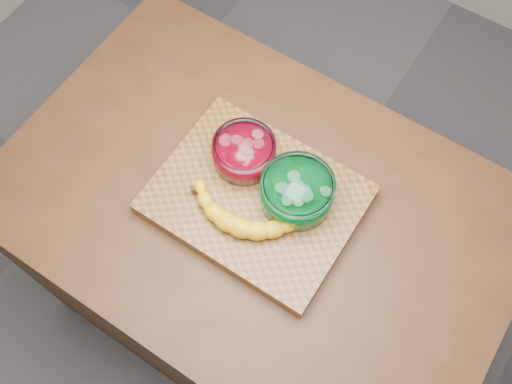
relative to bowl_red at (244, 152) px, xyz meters
The scene contains 6 objects.
ground 0.98m from the bowl_red, 40.85° to the right, with size 3.50×3.50×0.00m, color #535357.
counter 0.53m from the bowl_red, 40.85° to the right, with size 1.20×0.80×0.90m, color #472915.
cutting_board 0.11m from the bowl_red, 40.85° to the right, with size 0.45×0.35×0.04m, color brown.
bowl_red is the anchor object (origin of this frame).
bowl_green 0.15m from the bowl_red, ahead, with size 0.16×0.16×0.08m.
banana 0.13m from the bowl_red, 55.22° to the right, with size 0.29×0.17×0.04m, color gold, non-canonical shape.
Camera 1 is at (0.29, -0.45, 2.10)m, focal length 40.00 mm.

